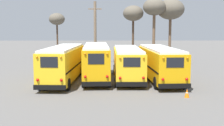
# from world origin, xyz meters

# --- Properties ---
(ground_plane) EXTENTS (160.00, 160.00, 0.00)m
(ground_plane) POSITION_xyz_m (0.00, 0.00, 0.00)
(ground_plane) COLOR #5B5956
(school_bus_0) EXTENTS (2.93, 10.43, 3.22)m
(school_bus_0) POSITION_xyz_m (-4.49, -0.55, 1.75)
(school_bus_0) COLOR yellow
(school_bus_0) RESTS_ON ground
(school_bus_1) EXTENTS (2.76, 9.60, 3.36)m
(school_bus_1) POSITION_xyz_m (-1.50, 0.17, 1.82)
(school_bus_1) COLOR #E5A00C
(school_bus_1) RESTS_ON ground
(school_bus_2) EXTENTS (2.60, 9.74, 3.03)m
(school_bus_2) POSITION_xyz_m (1.50, 0.28, 1.65)
(school_bus_2) COLOR yellow
(school_bus_2) RESTS_ON ground
(school_bus_3) EXTENTS (2.99, 10.56, 3.12)m
(school_bus_3) POSITION_xyz_m (4.49, -0.18, 1.70)
(school_bus_3) COLOR #E5A00C
(school_bus_3) RESTS_ON ground
(utility_pole) EXTENTS (1.80, 0.36, 8.39)m
(utility_pole) POSITION_xyz_m (-2.12, 11.27, 4.30)
(utility_pole) COLOR #75604C
(utility_pole) RESTS_ON ground
(bare_tree_0) EXTENTS (2.41, 2.41, 7.14)m
(bare_tree_0) POSITION_xyz_m (-8.24, 17.08, 6.12)
(bare_tree_0) COLOR #473323
(bare_tree_0) RESTS_ON ground
(bare_tree_1) EXTENTS (3.77, 3.77, 8.87)m
(bare_tree_1) POSITION_xyz_m (8.22, 12.87, 7.36)
(bare_tree_1) COLOR brown
(bare_tree_1) RESTS_ON ground
(bare_tree_2) EXTENTS (2.87, 2.87, 8.01)m
(bare_tree_2) POSITION_xyz_m (3.11, 13.33, 6.82)
(bare_tree_2) COLOR #473323
(bare_tree_2) RESTS_ON ground
(bare_tree_3) EXTENTS (3.04, 3.04, 8.84)m
(bare_tree_3) POSITION_xyz_m (5.79, 11.74, 7.50)
(bare_tree_3) COLOR brown
(bare_tree_3) RESTS_ON ground
(traffic_cone) EXTENTS (0.36, 0.36, 0.63)m
(traffic_cone) POSITION_xyz_m (5.30, -6.75, 0.32)
(traffic_cone) COLOR orange
(traffic_cone) RESTS_ON ground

